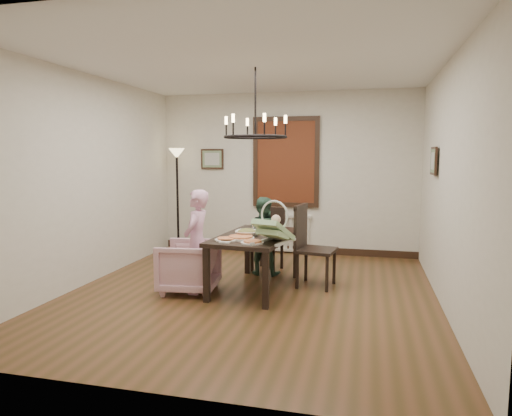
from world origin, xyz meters
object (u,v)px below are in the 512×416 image
at_px(armchair, 189,266).
at_px(elderly_woman, 197,250).
at_px(seated_man, 262,242).
at_px(baby_bouncer, 274,228).
at_px(drinking_glass, 266,228).
at_px(dining_table, 255,241).
at_px(chair_far, 267,239).
at_px(chair_right, 316,246).
at_px(floor_lamp, 178,201).

bearing_deg(armchair, elderly_woman, 77.15).
bearing_deg(seated_man, baby_bouncer, 110.43).
distance_m(seated_man, drinking_glass, 0.66).
height_order(dining_table, drinking_glass, drinking_glass).
relative_size(elderly_woman, seated_man, 1.15).
distance_m(elderly_woman, baby_bouncer, 1.07).
distance_m(chair_far, drinking_glass, 0.88).
xyz_separation_m(chair_far, seated_man, (-0.02, -0.25, -0.00)).
bearing_deg(dining_table, chair_right, 27.48).
bearing_deg(armchair, seated_man, 139.00).
relative_size(baby_bouncer, drinking_glass, 3.88).
distance_m(dining_table, seated_man, 0.76).
xyz_separation_m(armchair, floor_lamp, (-1.12, 2.25, 0.58)).
xyz_separation_m(chair_far, drinking_glass, (0.17, -0.81, 0.30)).
bearing_deg(chair_far, chair_right, -29.23).
distance_m(armchair, elderly_woman, 0.25).
bearing_deg(dining_table, baby_bouncer, -49.03).
bearing_deg(dining_table, floor_lamp, 139.92).
relative_size(dining_table, chair_right, 1.45).
xyz_separation_m(elderly_woman, drinking_glass, (0.78, 0.50, 0.24)).
relative_size(elderly_woman, drinking_glass, 8.00).
height_order(chair_far, armchair, chair_far).
height_order(chair_right, armchair, chair_right).
bearing_deg(chair_far, floor_lamp, 163.65).
distance_m(dining_table, chair_far, 1.00).
xyz_separation_m(chair_right, drinking_glass, (-0.64, -0.13, 0.23)).
bearing_deg(chair_far, dining_table, -75.64).
height_order(chair_right, elderly_woman, chair_right).
xyz_separation_m(chair_right, seated_man, (-0.83, 0.43, -0.08)).
height_order(armchair, baby_bouncer, baby_bouncer).
height_order(seated_man, drinking_glass, seated_man).
xyz_separation_m(elderly_woman, seated_man, (0.60, 1.06, -0.07)).
height_order(chair_right, floor_lamp, floor_lamp).
relative_size(chair_far, floor_lamp, 0.52).
bearing_deg(elderly_woman, floor_lamp, -150.88).
bearing_deg(seated_man, armchair, 56.98).
bearing_deg(chair_right, armchair, 120.77).
bearing_deg(chair_right, drinking_glass, 110.44).
relative_size(chair_far, elderly_woman, 0.88).
distance_m(chair_far, baby_bouncer, 1.56).
xyz_separation_m(seated_man, floor_lamp, (-1.83, 1.20, 0.43)).
bearing_deg(dining_table, elderly_woman, -149.26).
distance_m(armchair, seated_man, 1.27).
bearing_deg(floor_lamp, elderly_woman, -61.35).
bearing_deg(seated_man, elderly_woman, 62.00).
distance_m(chair_right, seated_man, 0.94).
xyz_separation_m(elderly_woman, baby_bouncer, (1.01, -0.15, 0.34)).
height_order(dining_table, chair_right, chair_right).
bearing_deg(baby_bouncer, chair_far, 122.73).
xyz_separation_m(dining_table, chair_far, (-0.06, 0.99, -0.15)).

